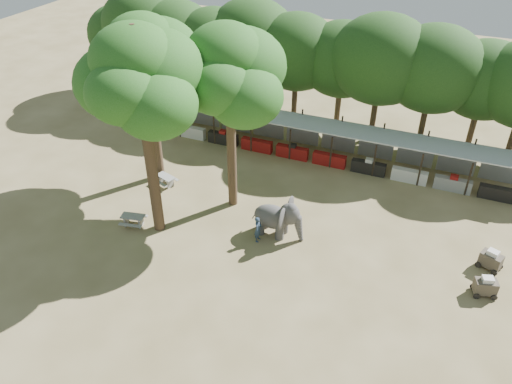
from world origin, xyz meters
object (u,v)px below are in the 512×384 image
at_px(handler, 258,229).
at_px(picnic_table_near, 133,219).
at_px(cart_front, 486,286).
at_px(yard_tree_back, 228,74).
at_px(cart_back, 491,260).
at_px(yard_tree_center, 140,80).
at_px(elephant, 278,218).
at_px(yard_tree_left, 146,60).
at_px(picnic_table_far, 166,179).

distance_m(handler, picnic_table_near, 7.61).
distance_m(picnic_table_near, cart_front, 19.73).
bearing_deg(yard_tree_back, cart_back, -1.49).
relative_size(yard_tree_center, cart_back, 8.42).
relative_size(yard_tree_back, cart_front, 8.44).
bearing_deg(yard_tree_center, elephant, 15.93).
height_order(yard_tree_left, elephant, yard_tree_left).
bearing_deg(elephant, picnic_table_far, 168.45).
xyz_separation_m(yard_tree_left, elephant, (9.87, -3.04, -7.01)).
xyz_separation_m(yard_tree_center, yard_tree_back, (3.00, 4.00, -0.67)).
relative_size(yard_tree_center, cart_front, 8.95).
bearing_deg(handler, yard_tree_back, 43.68).
relative_size(yard_tree_left, yard_tree_back, 0.97).
bearing_deg(elephant, yard_tree_back, 153.88).
bearing_deg(cart_back, yard_tree_back, -158.94).
relative_size(elephant, cart_front, 2.30).
distance_m(yard_tree_center, cart_back, 20.65).
bearing_deg(picnic_table_near, yard_tree_back, 34.15).
xyz_separation_m(elephant, picnic_table_far, (-8.81, 2.07, -0.75)).
xyz_separation_m(yard_tree_back, picnic_table_near, (-4.42, -4.57, -8.08)).
xyz_separation_m(yard_tree_left, cart_back, (21.42, -1.40, -7.61)).
height_order(elephant, picnic_table_far, elephant).
bearing_deg(yard_tree_back, cart_front, -9.69).
relative_size(picnic_table_near, cart_front, 1.21).
bearing_deg(cart_front, picnic_table_near, 169.68).
height_order(yard_tree_left, cart_back, yard_tree_left).
bearing_deg(yard_tree_left, handler, -24.04).
xyz_separation_m(elephant, handler, (-0.85, -0.99, -0.38)).
xyz_separation_m(handler, picnic_table_near, (-7.44, -1.55, -0.35)).
bearing_deg(elephant, handler, -129.10).
bearing_deg(cart_back, yard_tree_center, -146.39).
distance_m(yard_tree_back, cart_back, 17.35).
bearing_deg(yard_tree_center, cart_front, 4.40).
relative_size(yard_tree_left, picnic_table_far, 6.54).
distance_m(handler, cart_back, 12.67).
bearing_deg(picnic_table_far, cart_back, 18.82).
relative_size(handler, cart_back, 1.14).
xyz_separation_m(yard_tree_left, yard_tree_back, (6.00, -1.00, 0.34)).
bearing_deg(picnic_table_near, handler, -0.09).
distance_m(yard_tree_center, picnic_table_near, 8.88).
bearing_deg(cart_front, yard_tree_left, 154.32).
bearing_deg(handler, yard_tree_left, 64.67).
xyz_separation_m(yard_tree_left, cart_front, (21.21, -3.60, -7.63)).
xyz_separation_m(yard_tree_back, cart_back, (15.42, -0.40, -7.95)).
distance_m(yard_tree_center, elephant, 10.74).
bearing_deg(yard_tree_center, yard_tree_back, 53.14).
height_order(picnic_table_near, picnic_table_far, picnic_table_near).
height_order(yard_tree_center, picnic_table_far, yard_tree_center).
relative_size(handler, picnic_table_far, 0.96).
relative_size(yard_tree_left, handler, 6.78).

